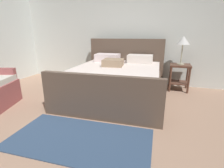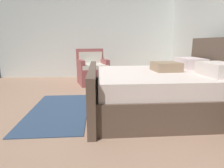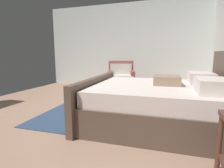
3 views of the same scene
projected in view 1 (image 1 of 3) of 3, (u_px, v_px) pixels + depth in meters
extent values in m
cube|color=tan|center=(87.00, 134.00, 2.23)|extent=(6.16, 5.27, 0.02)
cube|color=silver|center=(132.00, 30.00, 4.30)|extent=(6.28, 0.12, 2.72)
cube|color=brown|center=(116.00, 87.00, 3.47)|extent=(1.82, 2.02, 0.40)
cube|color=brown|center=(126.00, 62.00, 4.31)|extent=(1.86, 0.19, 1.15)
cube|color=brown|center=(100.00, 98.00, 2.48)|extent=(1.86, 0.19, 0.71)
cube|color=silver|center=(116.00, 73.00, 3.38)|extent=(1.74, 1.96, 0.22)
cube|color=silver|center=(108.00, 58.00, 4.06)|extent=(0.58, 0.39, 0.18)
cube|color=silver|center=(140.00, 59.00, 3.86)|extent=(0.58, 0.39, 0.18)
cube|color=#967B60|center=(113.00, 63.00, 3.49)|extent=(0.44, 0.44, 0.14)
cube|color=#523124|center=(180.00, 65.00, 3.79)|extent=(0.44, 0.44, 0.04)
cube|color=#523124|center=(178.00, 82.00, 3.91)|extent=(0.40, 0.40, 0.02)
cylinder|color=#523124|center=(170.00, 80.00, 3.76)|extent=(0.04, 0.04, 0.56)
cylinder|color=#523124|center=(189.00, 81.00, 3.65)|extent=(0.04, 0.04, 0.56)
cylinder|color=#523124|center=(170.00, 76.00, 4.11)|extent=(0.04, 0.04, 0.56)
cylinder|color=#523124|center=(187.00, 77.00, 3.99)|extent=(0.04, 0.04, 0.56)
cylinder|color=#B7B293|center=(181.00, 64.00, 3.78)|extent=(0.16, 0.16, 0.02)
cylinder|color=#B7B293|center=(182.00, 54.00, 3.72)|extent=(0.02, 0.02, 0.42)
cone|color=silver|center=(183.00, 40.00, 3.63)|extent=(0.28, 0.28, 0.18)
cube|color=#324867|center=(80.00, 139.00, 2.10)|extent=(1.79, 0.98, 0.01)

